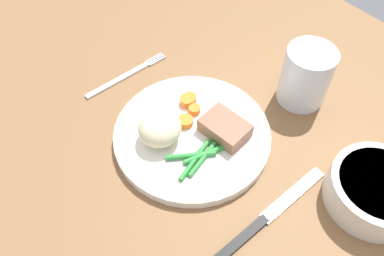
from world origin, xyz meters
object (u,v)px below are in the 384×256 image
(fork, at_px, (126,76))
(salad_bowl, at_px, (376,190))
(water_glass, at_px, (305,79))
(dinner_plate, at_px, (192,135))
(knife, at_px, (270,215))
(meat_portion, at_px, (225,128))

(fork, height_order, salad_bowl, salad_bowl)
(water_glass, bearing_deg, dinner_plate, -104.36)
(fork, bearing_deg, knife, 3.11)
(meat_portion, height_order, water_glass, water_glass)
(fork, xyz_separation_m, knife, (0.35, -0.00, -0.00))
(meat_portion, height_order, salad_bowl, salad_bowl)
(dinner_plate, distance_m, water_glass, 0.21)
(meat_portion, xyz_separation_m, knife, (0.14, -0.04, -0.03))
(dinner_plate, bearing_deg, knife, -0.97)
(water_glass, height_order, salad_bowl, water_glass)
(fork, relative_size, knife, 0.81)
(fork, height_order, water_glass, water_glass)
(meat_portion, height_order, fork, meat_portion)
(knife, distance_m, salad_bowl, 0.15)
(meat_portion, bearing_deg, dinner_plate, -130.60)
(salad_bowl, bearing_deg, fork, -163.46)
(meat_portion, height_order, knife, meat_portion)
(salad_bowl, bearing_deg, dinner_plate, -153.05)
(water_glass, bearing_deg, meat_portion, -96.34)
(salad_bowl, bearing_deg, water_glass, 158.70)
(dinner_plate, distance_m, salad_bowl, 0.27)
(meat_portion, xyz_separation_m, water_glass, (0.02, 0.16, 0.01))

